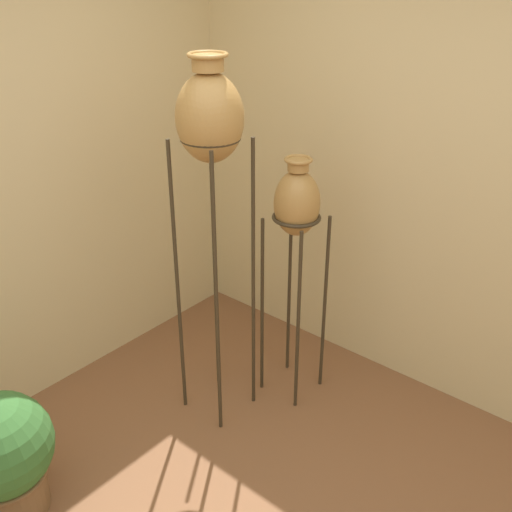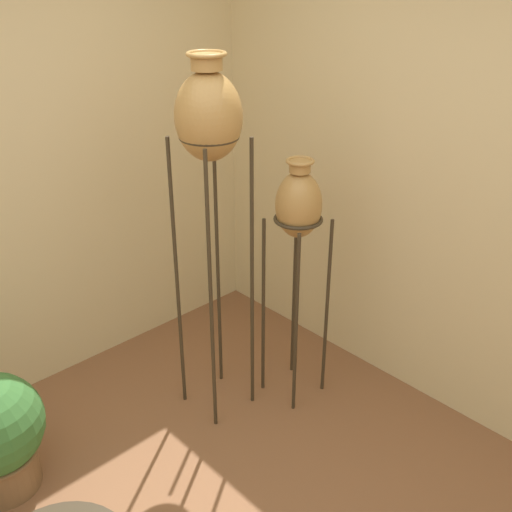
# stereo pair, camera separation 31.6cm
# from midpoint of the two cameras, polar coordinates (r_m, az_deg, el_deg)

# --- Properties ---
(wall_right) EXTENTS (0.06, 7.51, 2.70)m
(wall_right) POSITION_cam_midpoint_polar(r_m,az_deg,el_deg) (3.22, 16.54, 7.55)
(wall_right) COLOR beige
(wall_right) RESTS_ON ground_plane
(vase_stand_tall) EXTENTS (0.32, 0.32, 1.97)m
(vase_stand_tall) POSITION_cam_midpoint_polar(r_m,az_deg,el_deg) (2.85, -7.64, 12.12)
(vase_stand_tall) COLOR #382D1E
(vase_stand_tall) RESTS_ON ground_plane
(vase_stand_medium) EXTENTS (0.27, 0.27, 1.44)m
(vase_stand_medium) POSITION_cam_midpoint_polar(r_m,az_deg,el_deg) (3.13, 1.02, 4.33)
(vase_stand_medium) COLOR #382D1E
(vase_stand_medium) RESTS_ON ground_plane
(potted_plant) EXTENTS (0.48, 0.48, 0.63)m
(potted_plant) POSITION_cam_midpoint_polar(r_m,az_deg,el_deg) (3.12, -25.95, -16.71)
(potted_plant) COLOR brown
(potted_plant) RESTS_ON ground_plane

